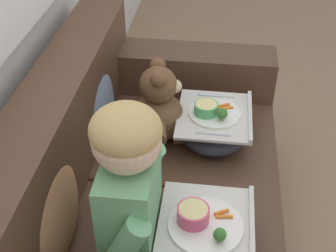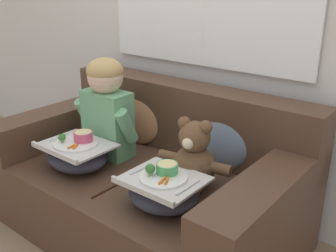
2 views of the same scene
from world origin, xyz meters
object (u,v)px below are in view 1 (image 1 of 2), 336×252
throw_pillow_behind_teddy (96,97)px  lap_tray_teddy (214,126)px  couch (141,202)px  child_figure (129,180)px  throw_pillow_behind_child (49,203)px  lap_tray_child (205,240)px  teddy_bear (160,108)px

throw_pillow_behind_teddy → lap_tray_teddy: bearing=-90.1°
couch → child_figure: (-0.32, -0.04, 0.43)m
throw_pillow_behind_teddy → couch: bearing=-142.5°
couch → throw_pillow_behind_child: size_ratio=4.11×
child_figure → lap_tray_teddy: 0.72m
child_figure → lap_tray_child: size_ratio=1.53×
child_figure → lap_tray_child: 0.35m
lap_tray_teddy → child_figure: bearing=159.0°
couch → teddy_bear: (0.32, -0.04, 0.26)m
child_figure → lap_tray_child: bearing=-90.0°
throw_pillow_behind_child → lap_tray_child: size_ratio=1.07×
throw_pillow_behind_child → throw_pillow_behind_teddy: 0.64m
couch → lap_tray_child: bearing=-138.7°
lap_tray_teddy → couch: bearing=138.6°
teddy_bear → throw_pillow_behind_child: bearing=156.0°
throw_pillow_behind_child → lap_tray_child: (0.00, -0.52, -0.11)m
child_figure → teddy_bear: (0.64, -0.00, -0.17)m
throw_pillow_behind_teddy → child_figure: bearing=-156.3°
throw_pillow_behind_child → child_figure: (0.00, -0.28, 0.14)m
couch → lap_tray_child: size_ratio=4.38×
throw_pillow_behind_teddy → teddy_bear: throw_pillow_behind_teddy is taller
throw_pillow_behind_child → lap_tray_teddy: (0.64, -0.52, -0.11)m
throw_pillow_behind_teddy → lap_tray_teddy: (-0.00, -0.52, -0.11)m
throw_pillow_behind_teddy → lap_tray_teddy: size_ratio=1.07×
couch → throw_pillow_behind_child: couch is taller
couch → lap_tray_teddy: 0.46m
teddy_bear → lap_tray_teddy: 0.25m
couch → teddy_bear: couch is taller
couch → throw_pillow_behind_teddy: bearing=37.5°
couch → lap_tray_teddy: (0.32, -0.28, 0.18)m
throw_pillow_behind_teddy → lap_tray_teddy: 0.53m
lap_tray_child → lap_tray_teddy: size_ratio=1.07×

